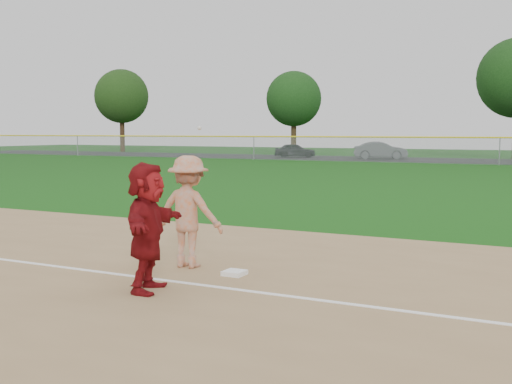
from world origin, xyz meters
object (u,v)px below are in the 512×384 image
at_px(first_base, 234,273).
at_px(base_runner, 147,227).
at_px(car_mid, 380,150).
at_px(car_left, 295,150).

relative_size(first_base, base_runner, 0.18).
bearing_deg(first_base, car_mid, 103.33).
relative_size(first_base, car_left, 0.09).
xyz_separation_m(base_runner, car_mid, (-10.27, 47.60, -0.23)).
height_order(base_runner, car_left, base_runner).
xyz_separation_m(first_base, car_mid, (-10.92, 46.06, 0.71)).
distance_m(first_base, car_mid, 47.34).
xyz_separation_m(first_base, base_runner, (-0.65, -1.54, 0.95)).
xyz_separation_m(base_runner, car_left, (-18.32, 47.25, -0.34)).
relative_size(first_base, car_mid, 0.07).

